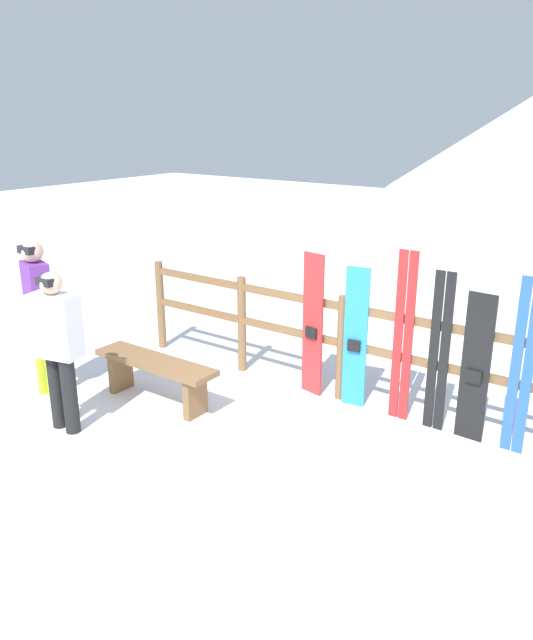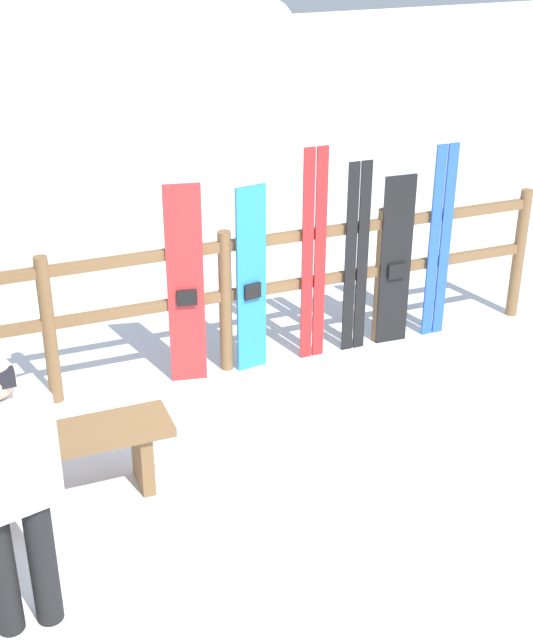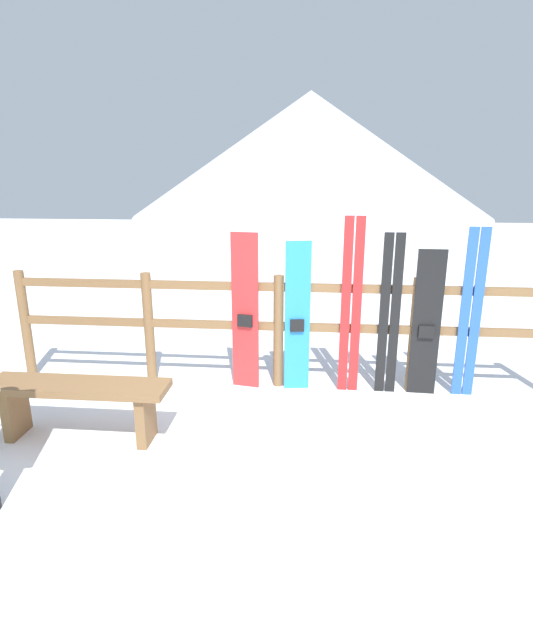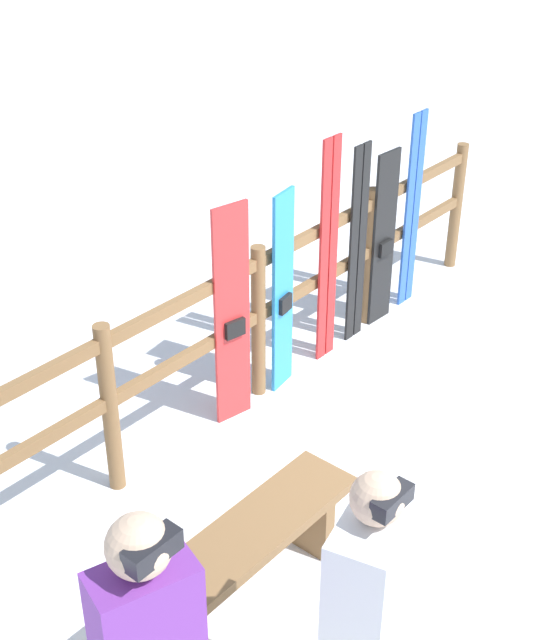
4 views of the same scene
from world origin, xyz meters
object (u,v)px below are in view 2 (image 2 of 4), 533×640
snowboard_red (186,287)px  ski_pair_red (314,257)px  bench (52,455)px  snowboard_black_stripe (396,262)px  ski_pair_black (356,259)px  person_white (9,481)px  snowboard_blue (251,281)px  ski_pair_blue (440,243)px

snowboard_red → ski_pair_red: (1.03, 0.00, 0.08)m
bench → snowboard_black_stripe: (2.95, 1.16, 0.35)m
snowboard_red → ski_pair_black: (1.39, 0.00, 0.01)m
person_white → ski_pair_red: 3.28m
person_white → ski_pair_red: (2.52, 2.11, -0.04)m
bench → snowboard_blue: 2.11m
snowboard_red → snowboard_black_stripe: snowboard_red is taller
snowboard_black_stripe → ski_pair_blue: bearing=0.5°
snowboard_black_stripe → snowboard_red: bearing=180.0°
ski_pair_red → ski_pair_black: bearing=0.0°
snowboard_blue → snowboard_black_stripe: snowboard_blue is taller
ski_pair_black → bench: bearing=-155.8°
snowboard_red → snowboard_blue: bearing=-0.0°
snowboard_black_stripe → ski_pair_black: bearing=179.4°
snowboard_blue → snowboard_red: bearing=180.0°
person_white → ski_pair_black: size_ratio=1.00×
ski_pair_blue → ski_pair_red: bearing=180.0°
snowboard_blue → ski_pair_red: 0.53m
snowboard_blue → ski_pair_red: bearing=0.4°
bench → person_white: bearing=-107.3°
person_white → ski_pair_blue: 4.20m
person_white → snowboard_blue: size_ratio=1.06×
ski_pair_black → snowboard_black_stripe: bearing=-0.6°
bench → person_white: person_white is taller
snowboard_blue → ski_pair_red: (0.51, 0.00, 0.12)m
bench → ski_pair_black: 2.88m
person_white → snowboard_red: bearing=54.6°
snowboard_red → ski_pair_black: ski_pair_black is taller
bench → snowboard_blue: (1.72, 1.16, 0.38)m
bench → person_white: (-0.29, -0.94, 0.54)m
snowboard_blue → ski_pair_blue: ski_pair_blue is taller
ski_pair_blue → snowboard_blue: bearing=-179.9°
ski_pair_black → snowboard_black_stripe: (0.35, -0.00, -0.08)m
bench → snowboard_black_stripe: size_ratio=1.03×
person_white → snowboard_black_stripe: 3.87m
person_white → ski_pair_blue: size_ratio=0.96×
ski_pair_black → snowboard_blue: bearing=-179.8°
person_white → snowboard_red: person_white is taller
snowboard_blue → ski_pair_blue: bearing=0.1°
snowboard_red → snowboard_black_stripe: size_ratio=1.10×
snowboard_red → snowboard_blue: (0.51, -0.00, -0.04)m
person_white → snowboard_blue: person_white is taller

